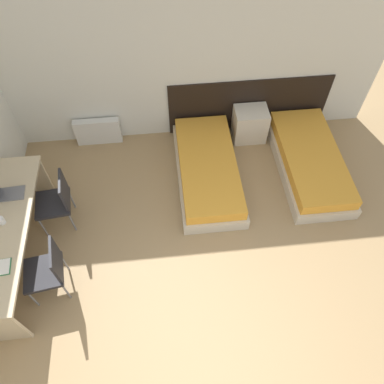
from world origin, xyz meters
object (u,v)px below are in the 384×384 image
(bed_near_door, at_px, (309,161))
(nightstand, at_px, (250,124))
(laptop, at_px, (7,192))
(chair_near_notebook, at_px, (48,269))
(bed_near_window, at_px, (208,170))
(chair_near_laptop, at_px, (57,200))

(bed_near_door, xyz_separation_m, nightstand, (-0.78, 0.78, 0.10))
(bed_near_door, height_order, laptop, laptop)
(nightstand, bearing_deg, bed_near_door, -44.97)
(chair_near_notebook, bearing_deg, bed_near_window, 28.21)
(bed_near_door, xyz_separation_m, chair_near_notebook, (-3.62, -1.52, 0.31))
(bed_near_window, height_order, laptop, laptop)
(bed_near_door, relative_size, chair_near_notebook, 2.22)
(nightstand, relative_size, chair_near_notebook, 0.64)
(chair_near_notebook, bearing_deg, laptop, 110.43)
(bed_near_door, height_order, chair_near_laptop, chair_near_laptop)
(nightstand, height_order, laptop, laptop)
(bed_near_window, bearing_deg, chair_near_notebook, -143.65)
(bed_near_door, height_order, nightstand, nightstand)
(nightstand, bearing_deg, chair_near_notebook, -141.07)
(bed_near_window, xyz_separation_m, bed_near_door, (1.56, 0.00, 0.00))
(nightstand, bearing_deg, bed_near_window, -135.03)
(bed_near_door, bearing_deg, laptop, -172.03)
(bed_near_window, bearing_deg, laptop, -167.36)
(laptop, bearing_deg, bed_near_window, 9.23)
(bed_near_window, bearing_deg, nightstand, 44.97)
(chair_near_notebook, relative_size, laptop, 2.72)
(bed_near_door, xyz_separation_m, chair_near_laptop, (-3.62, -0.55, 0.31))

